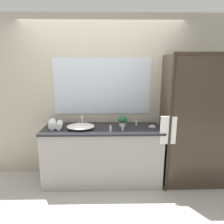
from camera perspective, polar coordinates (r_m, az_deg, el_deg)
name	(u,v)px	position (r m, az deg, el deg)	size (l,w,h in m)	color
ground_plane	(103,181)	(3.41, -2.67, -19.17)	(8.00, 8.00, 0.00)	#B7B2A8
wall_back_with_mirror	(102,98)	(3.27, -2.75, 4.01)	(4.40, 0.06, 2.60)	#B2A893
vanity_cabinet	(102,155)	(3.20, -2.75, -12.25)	(1.80, 0.58, 0.90)	#9E9993
shower_enclosure	(191,123)	(3.05, 21.70, -3.03)	(1.20, 0.59, 2.00)	#2D2319
sink_basin	(81,126)	(3.02, -9.00, -4.11)	(0.42, 0.33, 0.07)	white
faucet	(82,122)	(3.21, -8.54, -2.78)	(0.17, 0.14, 0.15)	silver
potted_plant	(123,120)	(3.10, 3.06, -2.42)	(0.14, 0.14, 0.17)	beige
soap_dish	(152,126)	(3.12, 11.49, -4.04)	(0.10, 0.07, 0.04)	silver
amenity_bottle_shampoo	(111,129)	(2.84, -0.42, -4.85)	(0.03, 0.03, 0.09)	silver
amenity_bottle_body_wash	(123,127)	(2.92, 3.11, -4.42)	(0.03, 0.03, 0.09)	white
amenity_bottle_lotion	(136,123)	(3.17, 7.02, -3.08)	(0.03, 0.03, 0.09)	silver
rolled_towel_near_edge	(52,124)	(3.15, -16.80, -3.33)	(0.12, 0.12, 0.25)	white
rolled_towel_middle	(59,125)	(3.12, -14.89, -3.59)	(0.10, 0.10, 0.24)	white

